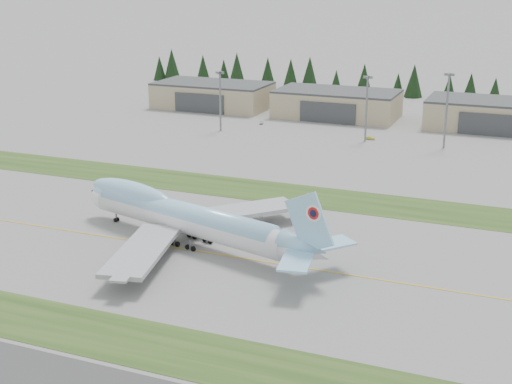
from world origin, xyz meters
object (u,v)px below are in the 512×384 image
at_px(hangar_left, 213,95).
at_px(hangar_right, 494,115).
at_px(service_vehicle_a, 261,124).
at_px(service_vehicle_b, 370,140).
at_px(boeing_747_freighter, 185,217).
at_px(hangar_center, 337,104).

xyz_separation_m(hangar_left, hangar_right, (115.00, 0.00, 0.00)).
relative_size(service_vehicle_a, service_vehicle_b, 1.02).
distance_m(boeing_747_freighter, service_vehicle_b, 112.83).
height_order(hangar_center, service_vehicle_a, hangar_center).
xyz_separation_m(hangar_left, service_vehicle_b, (76.95, -34.62, -5.39)).
relative_size(hangar_center, hangar_right, 1.00).
bearing_deg(hangar_left, service_vehicle_a, -36.85).
xyz_separation_m(hangar_left, hangar_center, (55.00, 0.00, 0.00)).
bearing_deg(boeing_747_freighter, hangar_center, 108.61).
relative_size(hangar_left, hangar_right, 1.00).
xyz_separation_m(service_vehicle_a, service_vehicle_b, (44.98, -10.66, 0.00)).
distance_m(hangar_left, hangar_right, 115.00).
bearing_deg(boeing_747_freighter, hangar_right, 85.94).
height_order(hangar_left, hangar_right, same).
bearing_deg(boeing_747_freighter, service_vehicle_b, 98.35).
distance_m(boeing_747_freighter, hangar_right, 155.43).
height_order(hangar_left, hangar_center, same).
distance_m(hangar_left, service_vehicle_a, 40.32).
bearing_deg(hangar_center, hangar_right, 0.00).
bearing_deg(service_vehicle_a, hangar_right, 0.53).
xyz_separation_m(boeing_747_freighter, hangar_center, (-7.84, 146.41, -0.48)).
bearing_deg(hangar_left, boeing_747_freighter, -66.77).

